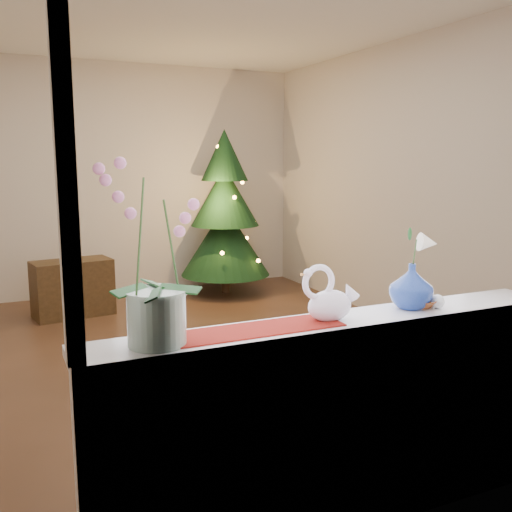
{
  "coord_description": "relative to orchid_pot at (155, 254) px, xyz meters",
  "views": [
    {
      "loc": [
        -1.29,
        -4.33,
        1.58
      ],
      "look_at": [
        0.06,
        -1.4,
        1.04
      ],
      "focal_mm": 40.0,
      "sensor_mm": 36.0,
      "label": 1
    }
  ],
  "objects": [
    {
      "name": "blue_vase",
      "position": [
        1.17,
        0.03,
        -0.22
      ],
      "size": [
        0.22,
        0.22,
        0.23
      ],
      "primitive_type": "imported",
      "rotation": [
        0.0,
        0.0,
        0.0
      ],
      "color": "navy",
      "rests_on": "windowsill"
    },
    {
      "name": "window_apron",
      "position": [
        0.79,
        -0.08,
        -0.81
      ],
      "size": [
        2.2,
        0.08,
        0.88
      ],
      "primitive_type": "cube",
      "color": "white",
      "rests_on": "ground"
    },
    {
      "name": "ceiling",
      "position": [
        0.79,
        2.38,
        1.45
      ],
      "size": [
        5.0,
        5.0,
        0.0
      ],
      "primitive_type": "plane",
      "color": "white",
      "rests_on": "wall_back"
    },
    {
      "name": "amber_dish",
      "position": [
        1.23,
        0.03,
        -0.32
      ],
      "size": [
        0.18,
        0.18,
        0.04
      ],
      "primitive_type": "imported",
      "rotation": [
        0.0,
        0.0,
        0.38
      ],
      "color": "brown",
      "rests_on": "windowsill"
    },
    {
      "name": "swan",
      "position": [
        0.74,
        0.01,
        -0.22
      ],
      "size": [
        0.28,
        0.15,
        0.23
      ],
      "primitive_type": null,
      "rotation": [
        0.0,
        0.0,
        0.12
      ],
      "color": "white",
      "rests_on": "windowsill"
    },
    {
      "name": "lily",
      "position": [
        1.17,
        0.03,
        -0.01
      ],
      "size": [
        0.13,
        0.07,
        0.18
      ],
      "primitive_type": null,
      "color": "white",
      "rests_on": "blue_vase"
    },
    {
      "name": "runner",
      "position": [
        0.41,
        0.01,
        -0.33
      ],
      "size": [
        0.7,
        0.2,
        0.01
      ],
      "primitive_type": "cube",
      "color": "maroon",
      "rests_on": "windowsill"
    },
    {
      "name": "ground",
      "position": [
        0.79,
        2.38,
        -1.25
      ],
      "size": [
        5.0,
        5.0,
        0.0
      ],
      "primitive_type": "plane",
      "color": "#3D2719",
      "rests_on": "ground"
    },
    {
      "name": "windowsill",
      "position": [
        0.79,
        0.01,
        -0.35
      ],
      "size": [
        2.2,
        0.26,
        0.04
      ],
      "primitive_type": "cube",
      "color": "white",
      "rests_on": "window_apron"
    },
    {
      "name": "wall_front",
      "position": [
        0.79,
        -0.12,
        0.1
      ],
      "size": [
        4.5,
        0.1,
        2.7
      ],
      "primitive_type": "cube",
      "color": "beige",
      "rests_on": "ground"
    },
    {
      "name": "orchid_pot",
      "position": [
        0.0,
        0.0,
        0.0
      ],
      "size": [
        0.29,
        0.29,
        0.67
      ],
      "primitive_type": null,
      "rotation": [
        0.0,
        0.0,
        -0.34
      ],
      "color": "beige",
      "rests_on": "windowsill"
    },
    {
      "name": "wall_back",
      "position": [
        0.79,
        4.88,
        0.1
      ],
      "size": [
        4.5,
        0.1,
        2.7
      ],
      "primitive_type": "cube",
      "color": "beige",
      "rests_on": "ground"
    },
    {
      "name": "paperweight",
      "position": [
        1.28,
        -0.02,
        -0.3
      ],
      "size": [
        0.07,
        0.07,
        0.06
      ],
      "primitive_type": "sphere",
      "rotation": [
        0.0,
        0.0,
        0.11
      ],
      "color": "white",
      "rests_on": "windowsill"
    },
    {
      "name": "wall_right",
      "position": [
        3.04,
        2.38,
        0.1
      ],
      "size": [
        0.1,
        5.0,
        2.7
      ],
      "primitive_type": "cube",
      "color": "beige",
      "rests_on": "ground"
    },
    {
      "name": "window_frame",
      "position": [
        0.79,
        -0.09,
        0.45
      ],
      "size": [
        2.22,
        0.06,
        1.6
      ],
      "primitive_type": null,
      "color": "white",
      "rests_on": "windowsill"
    },
    {
      "name": "side_table",
      "position": [
        0.17,
        4.01,
        -0.97
      ],
      "size": [
        0.82,
        0.5,
        0.58
      ],
      "primitive_type": "cube",
      "rotation": [
        0.0,
        0.0,
        0.16
      ],
      "color": "black",
      "rests_on": "ground"
    },
    {
      "name": "xmas_tree",
      "position": [
        1.97,
        4.33,
        -0.29
      ],
      "size": [
        1.18,
        1.18,
        1.94
      ],
      "primitive_type": null,
      "rotation": [
        0.0,
        0.0,
        0.12
      ],
      "color": "black",
      "rests_on": "ground"
    }
  ]
}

